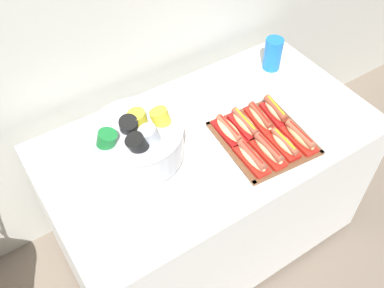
# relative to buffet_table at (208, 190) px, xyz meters

# --- Properties ---
(ground_plane) EXTENTS (10.00, 10.00, 0.00)m
(ground_plane) POSITION_rel_buffet_table_xyz_m (0.00, 0.00, -0.42)
(ground_plane) COLOR #7A6B5B
(buffet_table) EXTENTS (1.37, 0.76, 0.79)m
(buffet_table) POSITION_rel_buffet_table_xyz_m (0.00, 0.00, 0.00)
(buffet_table) COLOR white
(buffet_table) RESTS_ON ground_plane
(serving_tray) EXTENTS (0.36, 0.39, 0.01)m
(serving_tray) POSITION_rel_buffet_table_xyz_m (0.16, -0.13, 0.38)
(serving_tray) COLOR brown
(serving_tray) RESTS_ON buffet_table
(hot_dog_0) EXTENTS (0.07, 0.18, 0.06)m
(hot_dog_0) POSITION_rel_buffet_table_xyz_m (0.05, -0.20, 0.41)
(hot_dog_0) COLOR red
(hot_dog_0) RESTS_ON serving_tray
(hot_dog_1) EXTENTS (0.07, 0.18, 0.06)m
(hot_dog_1) POSITION_rel_buffet_table_xyz_m (0.12, -0.21, 0.41)
(hot_dog_1) COLOR red
(hot_dog_1) RESTS_ON serving_tray
(hot_dog_2) EXTENTS (0.07, 0.15, 0.06)m
(hot_dog_2) POSITION_rel_buffet_table_xyz_m (0.19, -0.22, 0.41)
(hot_dog_2) COLOR red
(hot_dog_2) RESTS_ON serving_tray
(hot_dog_3) EXTENTS (0.07, 0.18, 0.06)m
(hot_dog_3) POSITION_rel_buffet_table_xyz_m (0.27, -0.22, 0.41)
(hot_dog_3) COLOR red
(hot_dog_3) RESTS_ON serving_tray
(hot_dog_4) EXTENTS (0.08, 0.17, 0.05)m
(hot_dog_4) POSITION_rel_buffet_table_xyz_m (0.06, -0.04, 0.41)
(hot_dog_4) COLOR #B21414
(hot_dog_4) RESTS_ON serving_tray
(hot_dog_5) EXTENTS (0.08, 0.17, 0.06)m
(hot_dog_5) POSITION_rel_buffet_table_xyz_m (0.13, -0.05, 0.41)
(hot_dog_5) COLOR red
(hot_dog_5) RESTS_ON serving_tray
(hot_dog_6) EXTENTS (0.08, 0.18, 0.06)m
(hot_dog_6) POSITION_rel_buffet_table_xyz_m (0.21, -0.05, 0.41)
(hot_dog_6) COLOR red
(hot_dog_6) RESTS_ON serving_tray
(hot_dog_7) EXTENTS (0.08, 0.16, 0.06)m
(hot_dog_7) POSITION_rel_buffet_table_xyz_m (0.28, -0.06, 0.41)
(hot_dog_7) COLOR red
(hot_dog_7) RESTS_ON serving_tray
(punch_bowl) EXTENTS (0.35, 0.34, 0.26)m
(punch_bowl) POSITION_rel_buffet_table_xyz_m (-0.31, 0.01, 0.52)
(punch_bowl) COLOR silver
(punch_bowl) RESTS_ON buffet_table
(cup_stack) EXTENTS (0.08, 0.08, 0.16)m
(cup_stack) POSITION_rel_buffet_table_xyz_m (0.49, 0.21, 0.45)
(cup_stack) COLOR blue
(cup_stack) RESTS_ON buffet_table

